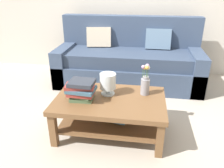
{
  "coord_description": "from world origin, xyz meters",
  "views": [
    {
      "loc": [
        0.34,
        -2.51,
        1.54
      ],
      "look_at": [
        -0.0,
        -0.3,
        0.52
      ],
      "focal_mm": 35.67,
      "sensor_mm": 36.0,
      "label": 1
    }
  ],
  "objects_px": {
    "coffee_table": "(110,108)",
    "glass_hurricane_vase": "(108,82)",
    "book_stack_main": "(81,90)",
    "flower_pitcher": "(145,83)",
    "couch": "(128,61)"
  },
  "relations": [
    {
      "from": "coffee_table",
      "to": "glass_hurricane_vase",
      "type": "height_order",
      "value": "glass_hurricane_vase"
    },
    {
      "from": "coffee_table",
      "to": "glass_hurricane_vase",
      "type": "relative_size",
      "value": 4.87
    },
    {
      "from": "book_stack_main",
      "to": "flower_pitcher",
      "type": "bearing_deg",
      "value": 19.66
    },
    {
      "from": "coffee_table",
      "to": "flower_pitcher",
      "type": "xyz_separation_m",
      "value": [
        0.36,
        0.16,
        0.25
      ]
    },
    {
      "from": "coffee_table",
      "to": "book_stack_main",
      "type": "bearing_deg",
      "value": -165.62
    },
    {
      "from": "flower_pitcher",
      "to": "couch",
      "type": "bearing_deg",
      "value": 102.6
    },
    {
      "from": "couch",
      "to": "coffee_table",
      "type": "relative_size",
      "value": 1.97
    },
    {
      "from": "coffee_table",
      "to": "book_stack_main",
      "type": "height_order",
      "value": "book_stack_main"
    },
    {
      "from": "book_stack_main",
      "to": "flower_pitcher",
      "type": "relative_size",
      "value": 0.92
    },
    {
      "from": "coffee_table",
      "to": "flower_pitcher",
      "type": "distance_m",
      "value": 0.47
    },
    {
      "from": "couch",
      "to": "flower_pitcher",
      "type": "distance_m",
      "value": 1.32
    },
    {
      "from": "coffee_table",
      "to": "flower_pitcher",
      "type": "bearing_deg",
      "value": 23.7
    },
    {
      "from": "glass_hurricane_vase",
      "to": "flower_pitcher",
      "type": "distance_m",
      "value": 0.41
    },
    {
      "from": "couch",
      "to": "flower_pitcher",
      "type": "height_order",
      "value": "couch"
    },
    {
      "from": "book_stack_main",
      "to": "flower_pitcher",
      "type": "height_order",
      "value": "flower_pitcher"
    }
  ]
}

